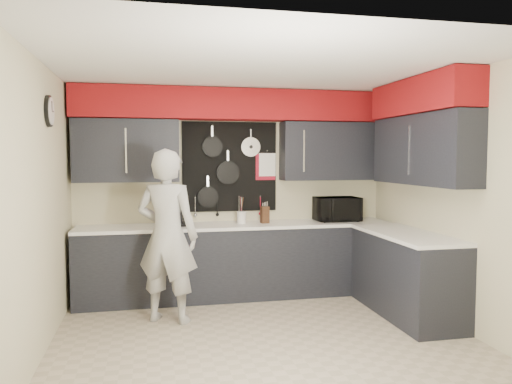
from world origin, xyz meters
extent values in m
plane|color=#B5A48C|center=(0.00, 0.00, 0.00)|extent=(4.00, 4.00, 0.00)
cube|color=beige|center=(0.00, 1.75, 1.30)|extent=(4.00, 0.01, 2.60)
cube|color=black|center=(-1.33, 1.59, 1.83)|extent=(1.24, 0.32, 0.75)
cube|color=black|center=(1.28, 1.59, 1.83)|extent=(1.34, 0.32, 0.75)
cube|color=maroon|center=(0.00, 1.57, 2.40)|extent=(3.94, 0.36, 0.38)
cube|color=black|center=(-0.05, 1.74, 1.62)|extent=(1.22, 0.03, 1.15)
cylinder|color=black|center=(-0.28, 1.70, 1.88)|extent=(0.26, 0.04, 0.26)
cylinder|color=black|center=(-0.08, 1.70, 1.55)|extent=(0.30, 0.04, 0.30)
cylinder|color=black|center=(-0.34, 1.70, 1.24)|extent=(0.27, 0.04, 0.27)
cylinder|color=silver|center=(0.22, 1.70, 1.88)|extent=(0.25, 0.02, 0.25)
cube|color=maroon|center=(0.42, 1.72, 1.62)|extent=(0.26, 0.01, 0.34)
cube|color=white|center=(0.44, 1.70, 1.65)|extent=(0.22, 0.01, 0.30)
cylinder|color=silver|center=(-0.50, 1.71, 1.13)|extent=(0.01, 0.01, 0.20)
cylinder|color=silver|center=(-0.22, 1.71, 1.13)|extent=(0.01, 0.01, 0.20)
cylinder|color=silver|center=(0.07, 1.71, 1.13)|extent=(0.01, 0.01, 0.20)
cylinder|color=silver|center=(0.35, 1.71, 1.13)|extent=(0.01, 0.01, 0.20)
cube|color=beige|center=(2.00, 0.00, 1.30)|extent=(0.01, 3.50, 2.60)
cube|color=black|center=(1.84, 0.30, 1.83)|extent=(0.32, 1.70, 0.75)
cube|color=maroon|center=(1.82, 0.30, 2.40)|extent=(0.36, 1.70, 0.38)
cube|color=beige|center=(-2.00, 0.00, 1.30)|extent=(0.01, 3.50, 2.60)
cylinder|color=black|center=(-1.98, 0.40, 2.18)|extent=(0.04, 0.30, 0.30)
cylinder|color=white|center=(-1.96, 0.40, 2.18)|extent=(0.01, 0.26, 0.26)
cube|color=black|center=(0.00, 1.45, 0.44)|extent=(3.90, 0.60, 0.88)
cube|color=white|center=(0.00, 1.44, 0.90)|extent=(3.90, 0.63, 0.04)
cube|color=black|center=(1.70, 0.35, 0.44)|extent=(0.60, 1.60, 0.88)
cube|color=white|center=(1.69, 0.35, 0.90)|extent=(0.63, 1.60, 0.04)
cube|color=black|center=(0.00, 1.19, 0.05)|extent=(3.90, 0.06, 0.10)
imported|color=black|center=(1.31, 1.46, 1.07)|extent=(0.56, 0.39, 0.31)
cube|color=#321910|center=(0.35, 1.45, 1.03)|extent=(0.11, 0.11, 0.21)
cylinder|color=white|center=(0.06, 1.49, 1.00)|extent=(0.12, 0.12, 0.15)
cube|color=black|center=(-0.74, 1.42, 0.94)|extent=(0.26, 0.29, 0.03)
cube|color=black|center=(-0.74, 1.51, 1.11)|extent=(0.21, 0.12, 0.33)
cube|color=black|center=(-0.74, 1.42, 1.25)|extent=(0.26, 0.29, 0.07)
cylinder|color=black|center=(-0.74, 1.40, 1.03)|extent=(0.12, 0.12, 0.16)
imported|color=#B9B9B7|center=(-0.89, 0.67, 0.92)|extent=(0.79, 0.68, 1.84)
camera|label=1|loc=(-1.07, -4.62, 1.75)|focal=35.00mm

